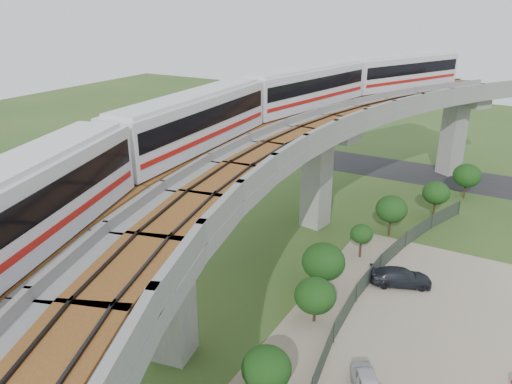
# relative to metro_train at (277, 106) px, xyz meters

# --- Properties ---
(ground) EXTENTS (160.00, 160.00, 0.00)m
(ground) POSITION_rel_metro_train_xyz_m (-0.44, -3.25, -12.31)
(ground) COLOR #2F4F1F
(ground) RESTS_ON ground
(dirt_lot) EXTENTS (18.00, 26.00, 0.04)m
(dirt_lot) POSITION_rel_metro_train_xyz_m (13.56, -5.25, -12.29)
(dirt_lot) COLOR gray
(dirt_lot) RESTS_ON ground
(asphalt_road) EXTENTS (60.00, 8.00, 0.03)m
(asphalt_road) POSITION_rel_metro_train_xyz_m (-0.44, 26.75, -12.29)
(asphalt_road) COLOR #232326
(asphalt_road) RESTS_ON ground
(viaduct) EXTENTS (19.58, 73.98, 11.40)m
(viaduct) POSITION_rel_metro_train_xyz_m (3.41, -3.25, -3.26)
(viaduct) COLOR #99968E
(viaduct) RESTS_ON ground
(metro_train) EXTENTS (12.16, 61.24, 3.64)m
(metro_train) POSITION_rel_metro_train_xyz_m (0.00, 0.00, 0.00)
(metro_train) COLOR silver
(metro_train) RESTS_ON ground
(fence) EXTENTS (3.87, 38.73, 1.50)m
(fence) POSITION_rel_metro_train_xyz_m (9.32, -3.25, -11.56)
(fence) COLOR #2D382D
(fence) RESTS_ON ground
(tree_0) EXTENTS (2.84, 2.84, 3.73)m
(tree_0) POSITION_rel_metro_train_xyz_m (11.58, 20.88, -9.79)
(tree_0) COLOR #382314
(tree_0) RESTS_ON ground
(tree_1) EXTENTS (2.54, 2.54, 3.63)m
(tree_1) POSITION_rel_metro_train_xyz_m (9.77, 14.12, -9.77)
(tree_1) COLOR #382314
(tree_1) RESTS_ON ground
(tree_2) EXTENTS (2.74, 2.74, 3.73)m
(tree_2) POSITION_rel_metro_train_xyz_m (7.16, 8.19, -9.75)
(tree_2) COLOR #382314
(tree_2) RESTS_ON ground
(tree_3) EXTENTS (1.82, 1.82, 2.89)m
(tree_3) POSITION_rel_metro_train_xyz_m (6.19, 3.05, -10.21)
(tree_3) COLOR #382314
(tree_3) RESTS_ON ground
(tree_4) EXTENTS (3.09, 3.09, 3.57)m
(tree_4) POSITION_rel_metro_train_xyz_m (5.34, -2.87, -10.05)
(tree_4) COLOR #382314
(tree_4) RESTS_ON ground
(tree_5) EXTENTS (2.69, 2.69, 3.11)m
(tree_5) POSITION_rel_metro_train_xyz_m (6.37, -6.74, -10.35)
(tree_5) COLOR #382314
(tree_5) RESTS_ON ground
(tree_6) EXTENTS (2.64, 2.64, 2.95)m
(tree_6) POSITION_rel_metro_train_xyz_m (6.77, -14.03, -10.48)
(tree_6) COLOR #382314
(tree_6) RESTS_ON ground
(car_dark) EXTENTS (4.76, 3.37, 1.28)m
(car_dark) POSITION_rel_metro_train_xyz_m (10.12, 0.44, -11.63)
(car_dark) COLOR black
(car_dark) RESTS_ON dirt_lot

